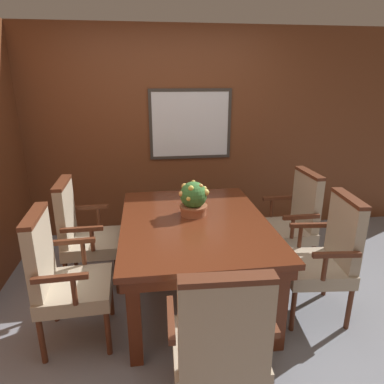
% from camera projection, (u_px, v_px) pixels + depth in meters
% --- Properties ---
extents(ground_plane, '(14.00, 14.00, 0.00)m').
position_uv_depth(ground_plane, '(191.00, 315.00, 2.85)').
color(ground_plane, gray).
extents(wall_back, '(7.20, 0.08, 2.45)m').
position_uv_depth(wall_back, '(172.00, 135.00, 4.12)').
color(wall_back, brown).
rests_on(wall_back, ground_plane).
extents(dining_table, '(1.22, 1.62, 0.74)m').
position_uv_depth(dining_table, '(194.00, 230.00, 2.91)').
color(dining_table, '#562614').
rests_on(dining_table, ground_plane).
extents(chair_left_near, '(0.52, 0.57, 1.03)m').
position_uv_depth(chair_left_near, '(62.00, 275.00, 2.44)').
color(chair_left_near, '#562B19').
rests_on(chair_left_near, ground_plane).
extents(chair_right_near, '(0.55, 0.58, 1.03)m').
position_uv_depth(chair_right_near, '(326.00, 254.00, 2.74)').
color(chair_right_near, '#562B19').
rests_on(chair_right_near, ground_plane).
extents(chair_left_far, '(0.51, 0.56, 1.03)m').
position_uv_depth(chair_left_far, '(82.00, 231.00, 3.14)').
color(chair_left_far, '#562B19').
rests_on(chair_left_far, ground_plane).
extents(chair_right_far, '(0.51, 0.56, 1.03)m').
position_uv_depth(chair_right_far, '(293.00, 219.00, 3.40)').
color(chair_right_far, '#562B19').
rests_on(chair_right_far, ground_plane).
extents(chair_head_near, '(0.57, 0.52, 1.03)m').
position_uv_depth(chair_head_near, '(220.00, 342.00, 1.82)').
color(chair_head_near, '#562B19').
rests_on(chair_head_near, ground_plane).
extents(potted_plant, '(0.26, 0.24, 0.31)m').
position_uv_depth(potted_plant, '(193.00, 199.00, 2.95)').
color(potted_plant, '#9E5638').
rests_on(potted_plant, dining_table).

